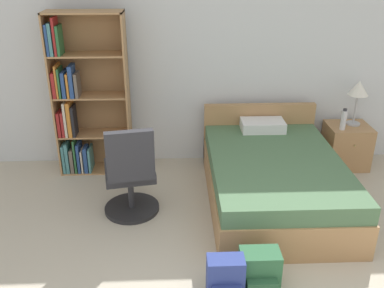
% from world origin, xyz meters
% --- Properties ---
extents(wall_back, '(9.00, 0.06, 2.60)m').
position_xyz_m(wall_back, '(0.00, 3.23, 1.30)').
color(wall_back, silver).
rests_on(wall_back, ground_plane).
extents(bookshelf, '(0.85, 0.32, 1.88)m').
position_xyz_m(bookshelf, '(-1.56, 2.95, 0.88)').
color(bookshelf, '#AD7F51').
rests_on(bookshelf, ground_plane).
extents(bed, '(1.34, 1.97, 0.78)m').
position_xyz_m(bed, '(0.54, 2.16, 0.28)').
color(bed, '#AD7F51').
rests_on(bed, ground_plane).
extents(office_chair, '(0.56, 0.63, 1.00)m').
position_xyz_m(office_chair, '(-0.93, 1.93, 0.44)').
color(office_chair, '#232326').
rests_on(office_chair, ground_plane).
extents(nightstand, '(0.50, 0.47, 0.53)m').
position_xyz_m(nightstand, '(1.61, 2.93, 0.27)').
color(nightstand, '#AD7F51').
rests_on(nightstand, ground_plane).
extents(table_lamp, '(0.24, 0.24, 0.54)m').
position_xyz_m(table_lamp, '(1.67, 2.97, 0.96)').
color(table_lamp, '#B2B2B7').
rests_on(table_lamp, nightstand).
extents(water_bottle, '(0.07, 0.07, 0.26)m').
position_xyz_m(water_bottle, '(1.48, 2.81, 0.65)').
color(water_bottle, silver).
rests_on(water_bottle, nightstand).
extents(backpack_green, '(0.31, 0.27, 0.34)m').
position_xyz_m(backpack_green, '(0.16, 0.84, 0.16)').
color(backpack_green, '#2D603D').
rests_on(backpack_green, ground_plane).
extents(backpack_blue, '(0.29, 0.22, 0.35)m').
position_xyz_m(backpack_blue, '(-0.12, 0.76, 0.17)').
color(backpack_blue, navy).
rests_on(backpack_blue, ground_plane).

